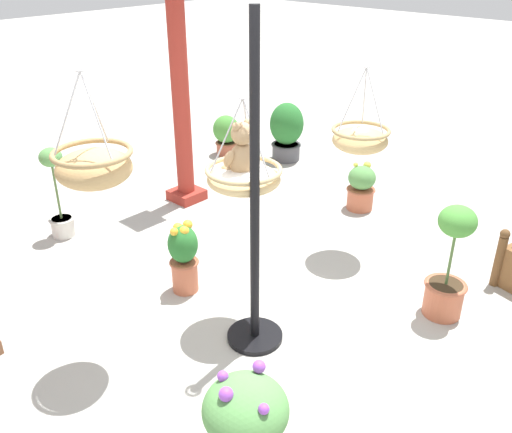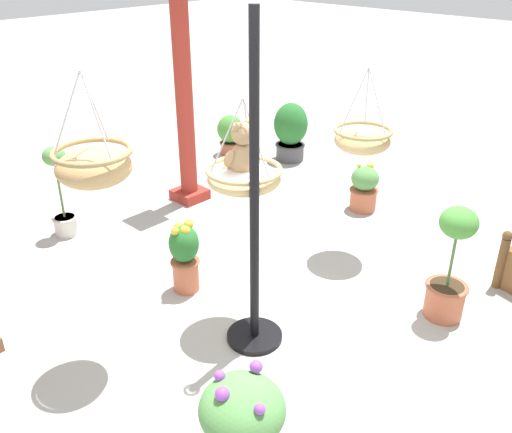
# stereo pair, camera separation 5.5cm
# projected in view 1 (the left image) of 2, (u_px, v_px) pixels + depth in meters

# --- Properties ---
(ground_plane) EXTENTS (40.00, 40.00, 0.00)m
(ground_plane) POSITION_uv_depth(u_px,v_px,m) (263.00, 330.00, 4.48)
(ground_plane) COLOR #ADAAA3
(display_pole_central) EXTENTS (0.44, 0.44, 2.55)m
(display_pole_central) POSITION_uv_depth(u_px,v_px,m) (255.00, 251.00, 4.02)
(display_pole_central) COLOR black
(display_pole_central) RESTS_ON ground
(hanging_basket_with_teddy) EXTENTS (0.57, 0.57, 0.70)m
(hanging_basket_with_teddy) POSITION_uv_depth(u_px,v_px,m) (244.00, 177.00, 4.06)
(hanging_basket_with_teddy) COLOR tan
(teddy_bear) EXTENTS (0.29, 0.27, 0.43)m
(teddy_bear) POSITION_uv_depth(u_px,v_px,m) (241.00, 153.00, 3.99)
(teddy_bear) COLOR tan
(hanging_basket_left_high) EXTENTS (0.52, 0.52, 0.75)m
(hanging_basket_left_high) POSITION_uv_depth(u_px,v_px,m) (94.00, 166.00, 3.53)
(hanging_basket_left_high) COLOR tan
(hanging_basket_right_low) EXTENTS (0.54, 0.54, 0.79)m
(hanging_basket_right_low) POSITION_uv_depth(u_px,v_px,m) (360.00, 139.00, 5.09)
(hanging_basket_right_low) COLOR tan
(greenhouse_pillar_right) EXTENTS (0.38, 0.38, 2.60)m
(greenhouse_pillar_right) POSITION_uv_depth(u_px,v_px,m) (181.00, 97.00, 6.14)
(greenhouse_pillar_right) COLOR #9E2D23
(greenhouse_pillar_right) RESTS_ON ground
(potted_plant_fern_front) EXTENTS (0.34, 0.34, 0.56)m
(potted_plant_fern_front) POSITION_uv_depth(u_px,v_px,m) (361.00, 187.00, 6.36)
(potted_plant_fern_front) COLOR #BC6042
(potted_plant_fern_front) RESTS_ON ground
(potted_plant_flowering_red) EXTENTS (0.35, 0.35, 1.01)m
(potted_plant_flowering_red) POSITION_uv_depth(u_px,v_px,m) (449.00, 268.00, 4.47)
(potted_plant_flowering_red) COLOR #BC6042
(potted_plant_flowering_red) RESTS_ON ground
(potted_plant_bushy_green) EXTENTS (0.27, 0.27, 0.98)m
(potted_plant_bushy_green) POSITION_uv_depth(u_px,v_px,m) (58.00, 198.00, 5.70)
(potted_plant_bushy_green) COLOR beige
(potted_plant_bushy_green) RESTS_ON ground
(potted_plant_small_succulent) EXTENTS (0.38, 0.38, 0.58)m
(potted_plant_small_succulent) POSITION_uv_depth(u_px,v_px,m) (226.00, 134.00, 7.96)
(potted_plant_small_succulent) COLOR #AD563D
(potted_plant_small_succulent) RESTS_ON ground
(potted_plant_conical_shrub) EXTENTS (0.51, 0.51, 0.64)m
(potted_plant_conical_shrub) POSITION_uv_depth(u_px,v_px,m) (246.00, 420.00, 3.21)
(potted_plant_conical_shrub) COLOR #AD563D
(potted_plant_conical_shrub) RESTS_ON ground
(potted_plant_trailing_ivy) EXTENTS (0.26, 0.26, 0.68)m
(potted_plant_trailing_ivy) POSITION_uv_depth(u_px,v_px,m) (184.00, 256.00, 4.83)
(potted_plant_trailing_ivy) COLOR #BC6042
(potted_plant_trailing_ivy) RESTS_ON ground
(potted_plant_broad_leaf) EXTENTS (0.47, 0.47, 0.82)m
(potted_plant_broad_leaf) POSITION_uv_depth(u_px,v_px,m) (287.00, 130.00, 7.72)
(potted_plant_broad_leaf) COLOR #4C4C51
(potted_plant_broad_leaf) RESTS_ON ground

